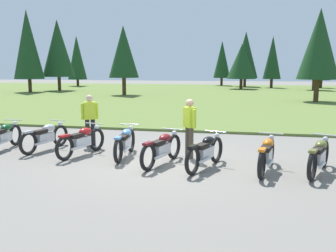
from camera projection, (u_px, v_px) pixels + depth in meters
ground_plane at (163, 162)px, 9.87m from camera, size 140.00×140.00×0.00m
grass_moorland at (225, 94)px, 35.72m from camera, size 80.00×44.00×0.10m
forest_treeline at (235, 54)px, 42.10m from camera, size 44.99×28.74×8.68m
motorcycle_british_green at (4, 136)px, 11.32m from camera, size 0.62×2.10×0.88m
motorcycle_silver at (45, 136)px, 11.27m from camera, size 0.68×2.08×0.88m
motorcycle_red at (82, 141)px, 10.61m from camera, size 0.77×2.06×0.88m
motorcycle_sky_blue at (125, 142)px, 10.39m from camera, size 0.62×2.10×0.88m
motorcycle_maroon at (162, 148)px, 9.59m from camera, size 0.80×2.05×0.88m
motorcycle_black at (206, 151)px, 9.21m from camera, size 0.87×2.02×0.88m
motorcycle_orange at (267, 154)px, 8.91m from camera, size 0.68×2.08×0.88m
motorcycle_olive at (319, 156)px, 8.73m from camera, size 0.93×2.00×0.88m
rider_near_row_end at (189, 125)px, 10.22m from camera, size 0.40×0.44×1.67m
rider_checking_bike at (90, 117)px, 11.87m from camera, size 0.49×0.37×1.67m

